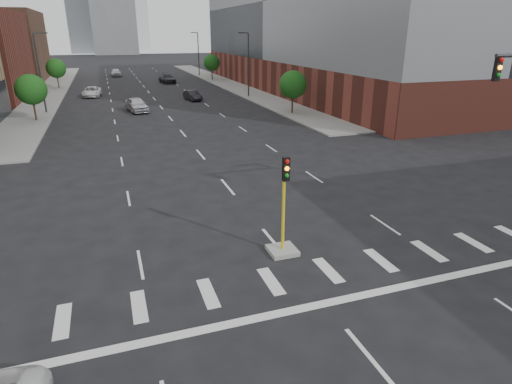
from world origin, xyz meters
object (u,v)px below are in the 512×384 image
car_mid_right (192,95)px  car_far_left (92,92)px  car_near_left (137,105)px  car_distant (116,72)px  median_traffic_signal (283,233)px  car_deep_right (167,79)px

car_mid_right → car_far_left: car_far_left is taller
car_near_left → car_mid_right: size_ratio=1.22×
car_distant → car_mid_right: bearing=-78.9°
median_traffic_signal → car_mid_right: median_traffic_signal is taller
car_deep_right → car_far_left: bearing=-137.6°
car_near_left → car_deep_right: bearing=65.7°
car_mid_right → car_far_left: bearing=138.1°
median_traffic_signal → car_near_left: 38.76m
car_mid_right → car_distant: car_distant is taller
median_traffic_signal → car_mid_right: bearing=83.7°
car_near_left → car_mid_right: 10.81m
median_traffic_signal → car_far_left: 54.85m
car_near_left → car_far_left: car_near_left is taller
car_mid_right → car_distant: bearing=92.9°
car_near_left → car_far_left: (-5.33, 15.56, -0.13)m
car_mid_right → car_far_left: size_ratio=0.79×
car_near_left → car_mid_right: bearing=31.0°
car_deep_right → car_distant: (-8.72, 16.70, 0.03)m
car_near_left → car_far_left: size_ratio=0.96×
car_near_left → car_mid_right: (8.20, 7.04, -0.18)m
car_mid_right → car_deep_right: car_deep_right is taller
car_far_left → car_distant: 31.81m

